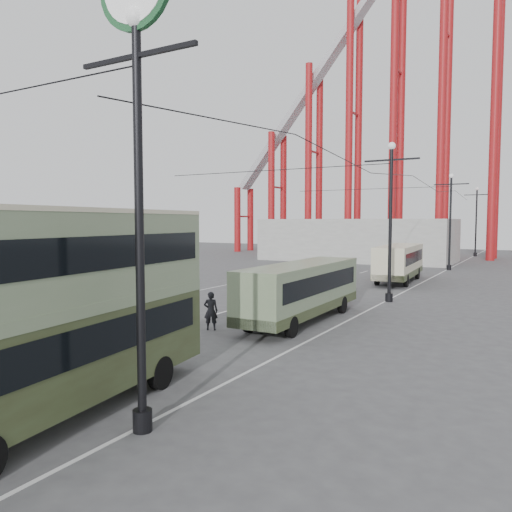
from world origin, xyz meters
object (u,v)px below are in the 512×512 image
Objects in this scene: single_decker_green at (302,289)px; single_decker_cream at (399,261)px; lamp_post_near at (137,77)px; pedestrian at (211,311)px; double_decker_bus at (59,301)px.

single_decker_green is 1.04× the size of single_decker_cream.
pedestrian is (-4.72, 9.44, -7.02)m from lamp_post_near.
single_decker_green reaches higher than pedestrian.
single_decker_green is (0.21, 13.50, -1.29)m from double_decker_bus.
double_decker_bus reaches higher than single_decker_green.
pedestrian is at bearing -101.21° from single_decker_cream.
single_decker_cream is at bearing -126.01° from pedestrian.
lamp_post_near is at bearing -81.76° from single_decker_green.
lamp_post_near is 14.73m from single_decker_green.
single_decker_cream is (-1.90, 31.07, -6.24)m from lamp_post_near.
single_decker_green is at bearing 98.96° from lamp_post_near.
single_decker_cream reaches higher than single_decker_green.
double_decker_bus is 1.03× the size of single_decker_cream.
lamp_post_near reaches higher than pedestrian.
single_decker_green is at bearing -154.10° from pedestrian.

